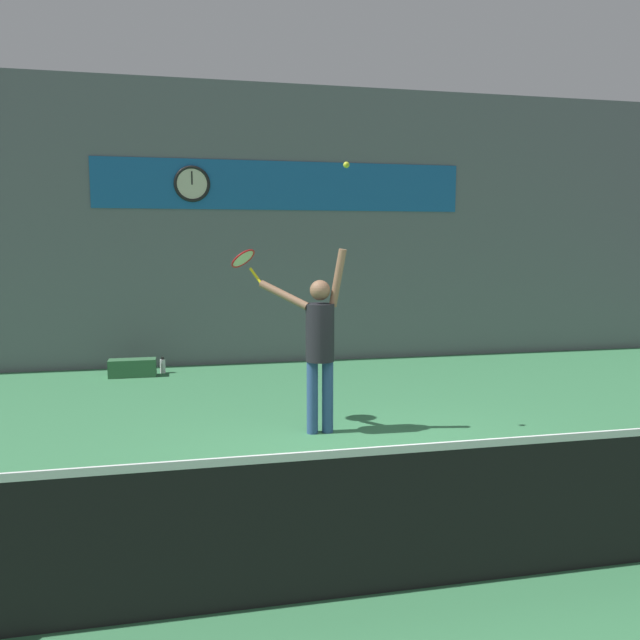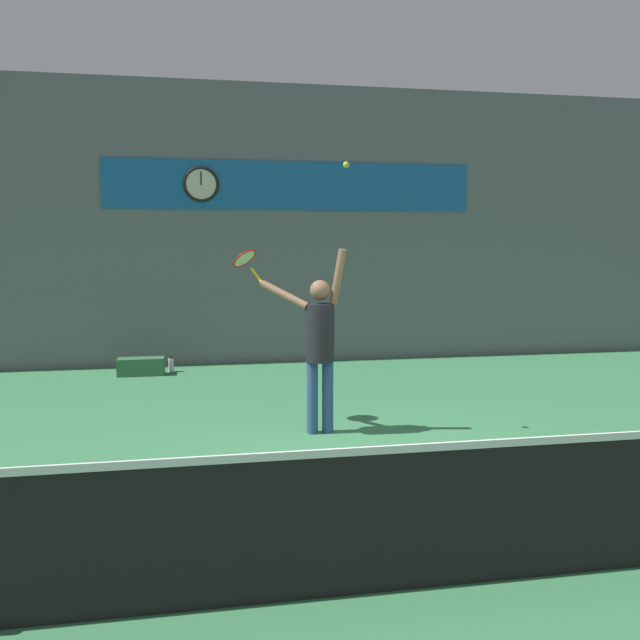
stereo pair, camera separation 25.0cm
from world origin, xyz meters
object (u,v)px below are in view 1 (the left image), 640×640
object	(u,v)px
tennis_player	(319,339)
tennis_racket	(244,260)
tennis_ball	(347,165)
equipment_bag	(133,368)
water_bottle	(163,366)
scoreboard_clock	(192,184)

from	to	relation	value
tennis_player	tennis_racket	xyz separation A→B (m)	(-0.80, 0.54, 0.90)
tennis_ball	equipment_bag	xyz separation A→B (m)	(-2.67, 3.79, -2.90)
tennis_player	equipment_bag	bearing A→B (deg)	123.20
tennis_player	equipment_bag	size ratio (longest dim) A/B	2.81
water_bottle	equipment_bag	xyz separation A→B (m)	(-0.48, -0.18, 0.02)
scoreboard_clock	tennis_racket	world-z (taller)	scoreboard_clock
tennis_player	equipment_bag	world-z (taller)	tennis_player
tennis_racket	tennis_ball	distance (m)	1.65
tennis_player	equipment_bag	xyz separation A→B (m)	(-2.39, 3.65, -0.95)
scoreboard_clock	tennis_racket	size ratio (longest dim) A/B	1.50
tennis_racket	tennis_player	bearing A→B (deg)	-34.10
tennis_player	tennis_ball	bearing A→B (deg)	-26.39
scoreboard_clock	equipment_bag	size ratio (longest dim) A/B	0.83
tennis_racket	equipment_bag	xyz separation A→B (m)	(-1.59, 3.11, -1.85)
scoreboard_clock	tennis_player	world-z (taller)	scoreboard_clock
scoreboard_clock	equipment_bag	xyz separation A→B (m)	(-1.05, -0.73, -3.07)
water_bottle	tennis_ball	bearing A→B (deg)	-61.11
equipment_bag	tennis_ball	bearing A→B (deg)	-54.85
water_bottle	equipment_bag	distance (m)	0.51
tennis_ball	water_bottle	world-z (taller)	tennis_ball
scoreboard_clock	tennis_racket	xyz separation A→B (m)	(0.55, -3.84, -1.22)
tennis_player	scoreboard_clock	bearing A→B (deg)	107.04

